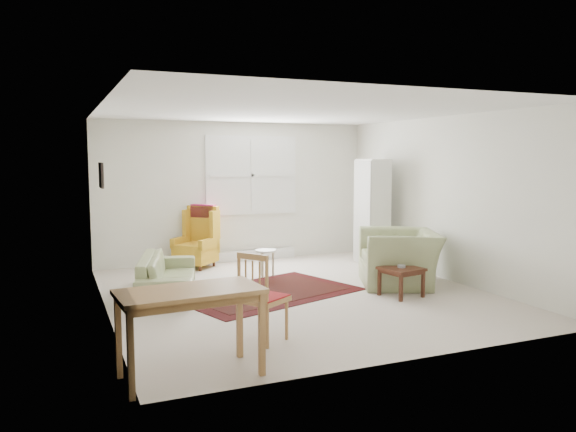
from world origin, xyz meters
name	(u,v)px	position (x,y,z in m)	size (l,w,h in m)	color
room	(292,202)	(0.02, 0.21, 1.26)	(5.04, 5.54, 2.51)	beige
rug	(266,292)	(-0.37, 0.20, 0.01)	(2.45, 1.58, 0.02)	black
sofa	(168,267)	(-1.64, 0.68, 0.37)	(1.82, 0.71, 0.74)	#8B9462
armchair	(399,252)	(1.63, -0.07, 0.48)	(1.23, 1.07, 0.96)	#8B9462
wingback_chair	(195,237)	(-0.85, 2.35, 0.53)	(0.61, 0.65, 1.06)	gold
coffee_table	(401,282)	(1.24, -0.69, 0.20)	(0.49, 0.49, 0.40)	#472216
stool	(266,263)	(-0.01, 1.19, 0.22)	(0.33, 0.33, 0.44)	white
cabinet	(372,212)	(2.10, 1.49, 0.92)	(0.39, 0.74, 1.84)	white
desk	(190,333)	(-2.02, -2.35, 0.38)	(1.21, 0.60, 0.77)	#AE7D46
desk_chair	(264,296)	(-1.11, -1.71, 0.47)	(0.41, 0.41, 0.93)	#AE7D46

